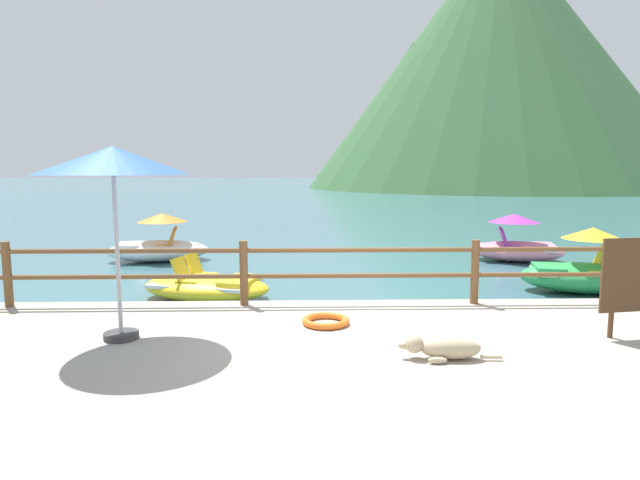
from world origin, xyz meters
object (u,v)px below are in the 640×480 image
object	(u,v)px
life_ring	(326,321)
pedal_boat_3	(517,245)
pedal_boat_1	(158,245)
dog_resting	(444,347)
pedal_boat_0	(584,271)
pedal_boat_2	(207,286)
beach_umbrella	(113,163)

from	to	relation	value
life_ring	pedal_boat_3	world-z (taller)	pedal_boat_3
pedal_boat_1	dog_resting	bearing A→B (deg)	-58.44
pedal_boat_0	pedal_boat_2	size ratio (longest dim) A/B	0.97
pedal_boat_0	beach_umbrella	bearing A→B (deg)	-152.52
pedal_boat_1	pedal_boat_2	world-z (taller)	pedal_boat_1
pedal_boat_2	pedal_boat_0	bearing A→B (deg)	3.06
dog_resting	pedal_boat_2	world-z (taller)	pedal_boat_2
pedal_boat_0	pedal_boat_1	size ratio (longest dim) A/B	0.94
pedal_boat_1	pedal_boat_2	size ratio (longest dim) A/B	1.03
pedal_boat_0	pedal_boat_1	bearing A→B (deg)	157.22
dog_resting	life_ring	distance (m)	1.77
life_ring	pedal_boat_1	size ratio (longest dim) A/B	0.22
pedal_boat_1	pedal_boat_2	bearing A→B (deg)	-64.68
pedal_boat_0	dog_resting	bearing A→B (deg)	-129.92
life_ring	pedal_boat_2	distance (m)	3.66
life_ring	beach_umbrella	bearing A→B (deg)	-167.71
beach_umbrella	pedal_boat_3	size ratio (longest dim) A/B	0.87
dog_resting	pedal_boat_2	distance (m)	5.41
dog_resting	pedal_boat_3	distance (m)	9.25
life_ring	pedal_boat_2	world-z (taller)	pedal_boat_2
life_ring	pedal_boat_0	world-z (taller)	pedal_boat_0
dog_resting	life_ring	world-z (taller)	dog_resting
pedal_boat_2	pedal_boat_3	distance (m)	8.32
pedal_boat_0	pedal_boat_3	distance (m)	3.62
beach_umbrella	pedal_boat_0	xyz separation A→B (m)	(7.55, 3.93, -2.03)
beach_umbrella	life_ring	size ratio (longest dim) A/B	3.67
pedal_boat_2	beach_umbrella	bearing A→B (deg)	-95.88
life_ring	pedal_boat_0	bearing A→B (deg)	33.57
dog_resting	pedal_boat_0	xyz separation A→B (m)	(3.94, 4.70, -0.10)
pedal_boat_0	pedal_boat_2	distance (m)	7.20
life_ring	pedal_boat_3	size ratio (longest dim) A/B	0.24
pedal_boat_0	pedal_boat_2	world-z (taller)	pedal_boat_0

